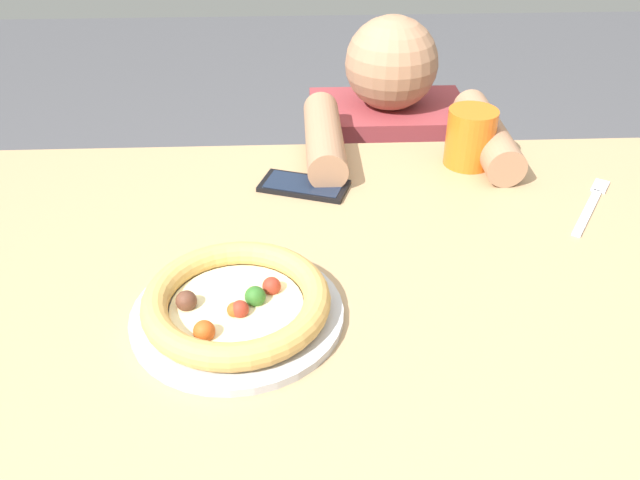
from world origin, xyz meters
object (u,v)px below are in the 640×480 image
(cell_phone, at_px, (304,186))
(diner_seated, at_px, (382,224))
(fork, at_px, (592,203))
(drink_cup_colored, at_px, (470,137))
(pizza_near, at_px, (237,305))

(cell_phone, height_order, diner_seated, diner_seated)
(fork, bearing_deg, drink_cup_colored, 138.21)
(drink_cup_colored, xyz_separation_m, cell_phone, (-0.30, -0.08, -0.05))
(drink_cup_colored, height_order, fork, drink_cup_colored)
(pizza_near, height_order, diner_seated, diner_seated)
(fork, height_order, diner_seated, diner_seated)
(fork, xyz_separation_m, diner_seated, (-0.28, 0.42, -0.30))
(fork, relative_size, cell_phone, 1.08)
(pizza_near, distance_m, fork, 0.63)
(pizza_near, distance_m, cell_phone, 0.35)
(pizza_near, xyz_separation_m, cell_phone, (0.10, 0.34, -0.02))
(pizza_near, height_order, fork, pizza_near)
(fork, relative_size, diner_seated, 0.19)
(fork, bearing_deg, pizza_near, -155.45)
(drink_cup_colored, xyz_separation_m, diner_seated, (-0.11, 0.27, -0.36))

